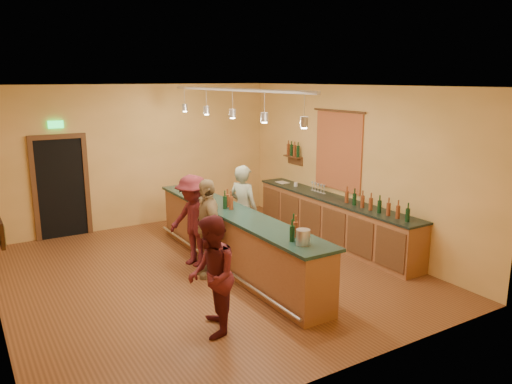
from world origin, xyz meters
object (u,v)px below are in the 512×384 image
back_counter (333,219)px  customer_c (193,221)px  customer_a (212,276)px  customer_b (208,228)px  bar_stool (217,205)px  tasting_bar (234,235)px  bartender (243,209)px

back_counter → customer_c: size_ratio=2.73×
back_counter → customer_a: (-3.83, -2.11, 0.32)m
customer_b → bar_stool: size_ratio=2.37×
back_counter → bar_stool: 2.61m
customer_a → customer_b: 2.03m
tasting_bar → customer_c: size_ratio=3.06×
bartender → customer_b: 1.30m
customer_a → customer_b: size_ratio=0.95×
customer_b → back_counter: bearing=104.3°
back_counter → customer_c: (-2.98, 0.32, 0.35)m
back_counter → customer_c: customer_c is taller
bar_stool → bartender: bearing=-98.6°
customer_c → bar_stool: (1.34, 1.70, -0.26)m
customer_b → bar_stool: (1.34, 2.28, -0.28)m
tasting_bar → customer_a: bearing=-125.9°
bartender → customer_b: (-1.10, -0.69, -0.02)m
bar_stool → customer_a: bearing=-117.9°
back_counter → bartender: (-1.88, 0.43, 0.38)m
tasting_bar → customer_c: (-0.55, 0.50, 0.23)m
customer_b → customer_c: bearing=-170.7°
bartender → bar_stool: 1.64m
tasting_bar → customer_a: size_ratio=3.17×
back_counter → customer_b: customer_b is taller
bartender → back_counter: bearing=-125.1°
bartender → tasting_bar: bearing=115.7°
bartender → customer_c: 1.11m
customer_b → bar_stool: 2.66m
customer_a → customer_c: customer_c is taller
bartender → bar_stool: size_ratio=2.41×
tasting_bar → bar_stool: size_ratio=7.12×
customer_b → customer_a: bearing=-15.3°
customer_a → customer_b: bearing=179.4°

